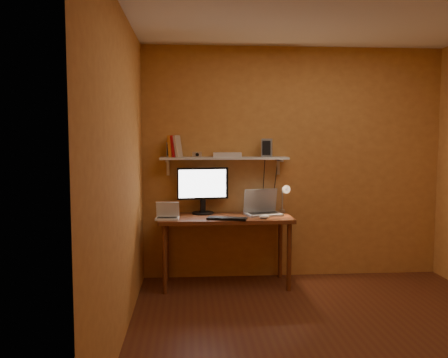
{
  "coord_description": "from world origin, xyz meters",
  "views": [
    {
      "loc": [
        -1.18,
        -3.7,
        1.59
      ],
      "look_at": [
        -0.82,
        1.18,
        1.16
      ],
      "focal_mm": 38.0,
      "sensor_mm": 36.0,
      "label": 1
    }
  ],
  "objects": [
    {
      "name": "monitor",
      "position": [
        -1.03,
        1.47,
        1.04
      ],
      "size": [
        0.56,
        0.27,
        0.51
      ],
      "rotation": [
        0.0,
        0.0,
        0.15
      ],
      "color": "black",
      "rests_on": "desk"
    },
    {
      "name": "wall_shelf",
      "position": [
        -0.8,
        1.47,
        1.36
      ],
      "size": [
        1.4,
        0.25,
        0.21
      ],
      "color": "silver",
      "rests_on": "room"
    },
    {
      "name": "speaker_left",
      "position": [
        -1.38,
        1.48,
        1.45
      ],
      "size": [
        0.1,
        0.1,
        0.16
      ],
      "primitive_type": "cube",
      "rotation": [
        0.0,
        0.0,
        -0.1
      ],
      "color": "gray",
      "rests_on": "wall_shelf"
    },
    {
      "name": "desk_lamp",
      "position": [
        -0.14,
        1.41,
        0.96
      ],
      "size": [
        0.09,
        0.23,
        0.38
      ],
      "color": "silver",
      "rests_on": "desk"
    },
    {
      "name": "router",
      "position": [
        -0.77,
        1.46,
        1.4
      ],
      "size": [
        0.31,
        0.22,
        0.05
      ],
      "primitive_type": "cube",
      "rotation": [
        0.0,
        0.0,
        -0.05
      ],
      "color": "white",
      "rests_on": "wall_shelf"
    },
    {
      "name": "speaker_right",
      "position": [
        -0.33,
        1.46,
        1.48
      ],
      "size": [
        0.14,
        0.14,
        0.2
      ],
      "primitive_type": "cube",
      "rotation": [
        0.0,
        0.0,
        -0.26
      ],
      "color": "gray",
      "rests_on": "wall_shelf"
    },
    {
      "name": "keyboard",
      "position": [
        -0.8,
        1.08,
        0.76
      ],
      "size": [
        0.43,
        0.24,
        0.02
      ],
      "primitive_type": "cube",
      "rotation": [
        0.0,
        0.0,
        -0.26
      ],
      "color": "black",
      "rests_on": "desk"
    },
    {
      "name": "room",
      "position": [
        0.0,
        0.0,
        1.3
      ],
      "size": [
        3.44,
        3.24,
        2.64
      ],
      "color": "#552916",
      "rests_on": "ground"
    },
    {
      "name": "netbook",
      "position": [
        -1.41,
        1.15,
        0.8
      ],
      "size": [
        0.25,
        0.18,
        0.18
      ],
      "rotation": [
        0.0,
        0.0,
        -0.05
      ],
      "color": "white",
      "rests_on": "desk"
    },
    {
      "name": "shelf_camera",
      "position": [
        -1.1,
        1.42,
        1.4
      ],
      "size": [
        0.1,
        0.05,
        0.06
      ],
      "color": "silver",
      "rests_on": "wall_shelf"
    },
    {
      "name": "mouse",
      "position": [
        -0.41,
        1.1,
        0.77
      ],
      "size": [
        0.11,
        0.08,
        0.04
      ],
      "primitive_type": "ellipsoid",
      "rotation": [
        0.0,
        0.0,
        0.15
      ],
      "color": "white",
      "rests_on": "desk"
    },
    {
      "name": "laptop",
      "position": [
        -0.39,
        1.38,
        0.82
      ],
      "size": [
        0.42,
        0.34,
        0.28
      ],
      "rotation": [
        0.0,
        0.0,
        0.2
      ],
      "color": "gray",
      "rests_on": "desk"
    },
    {
      "name": "desk",
      "position": [
        -0.8,
        1.28,
        0.66
      ],
      "size": [
        1.4,
        0.6,
        0.75
      ],
      "color": "#602F16",
      "rests_on": "ground"
    },
    {
      "name": "books",
      "position": [
        -1.34,
        1.49,
        1.49
      ],
      "size": [
        0.17,
        0.17,
        0.24
      ],
      "color": "orange",
      "rests_on": "wall_shelf"
    }
  ]
}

